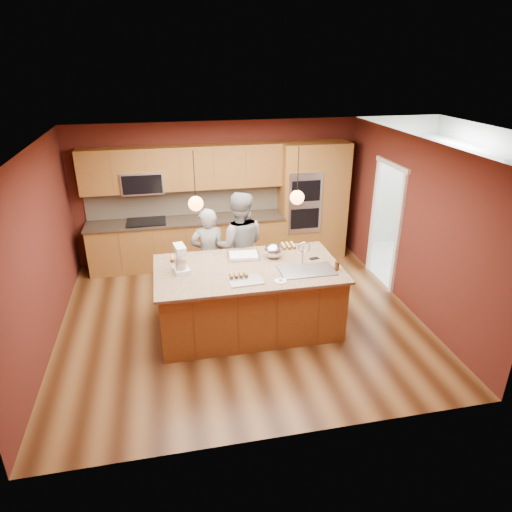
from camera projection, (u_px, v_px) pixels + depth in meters
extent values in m
plane|color=#3F210F|center=(241.00, 318.00, 7.21)|extent=(5.50, 5.50, 0.00)
plane|color=white|center=(238.00, 145.00, 6.11)|extent=(5.50, 5.50, 0.00)
plane|color=#4E1C14|center=(218.00, 192.00, 8.90)|extent=(5.50, 0.00, 5.50)
plane|color=#4E1C14|center=(283.00, 332.00, 4.43)|extent=(5.50, 0.00, 5.50)
plane|color=#4E1C14|center=(39.00, 254.00, 6.15)|extent=(0.00, 5.00, 5.00)
plane|color=#4E1C14|center=(412.00, 226.00, 7.17)|extent=(0.00, 5.00, 5.00)
cube|color=brown|center=(188.00, 243.00, 8.88)|extent=(3.70, 0.60, 0.90)
cube|color=#2F261D|center=(187.00, 221.00, 8.68)|extent=(3.74, 0.64, 0.04)
cube|color=#C2B091|center=(185.00, 201.00, 8.82)|extent=(3.70, 0.03, 0.56)
cube|color=brown|center=(183.00, 168.00, 8.39)|extent=(3.70, 0.36, 0.80)
cube|color=black|center=(146.00, 222.00, 8.52)|extent=(0.72, 0.52, 0.03)
cube|color=#BABCC3|center=(142.00, 182.00, 8.33)|extent=(0.76, 0.40, 0.40)
cube|color=brown|center=(300.00, 201.00, 9.01)|extent=(0.80, 0.60, 2.30)
cube|color=#BABCC3|center=(305.00, 203.00, 8.72)|extent=(0.66, 0.04, 1.20)
cube|color=brown|center=(332.00, 199.00, 9.13)|extent=(0.50, 0.60, 2.30)
plane|color=beige|center=(413.00, 266.00, 8.96)|extent=(2.60, 2.60, 0.00)
plane|color=beige|center=(467.00, 197.00, 8.58)|extent=(0.00, 2.70, 2.70)
cube|color=white|center=(463.00, 166.00, 8.30)|extent=(0.35, 2.40, 0.75)
cylinder|color=black|center=(194.00, 178.00, 5.92)|extent=(0.01, 0.01, 0.70)
sphere|color=#FF8440|center=(196.00, 204.00, 6.06)|extent=(0.20, 0.20, 0.20)
cylinder|color=black|center=(298.00, 173.00, 6.18)|extent=(0.01, 0.01, 0.70)
sphere|color=#FF8440|center=(297.00, 197.00, 6.32)|extent=(0.20, 0.20, 0.20)
cube|color=brown|center=(248.00, 299.00, 6.81)|extent=(2.59, 1.40, 0.95)
cube|color=tan|center=(248.00, 269.00, 6.61)|extent=(2.69, 1.50, 0.04)
cube|color=#BABCC3|center=(307.00, 276.00, 6.55)|extent=(0.78, 0.45, 0.18)
imported|color=black|center=(208.00, 255.00, 7.49)|extent=(0.59, 0.40, 1.60)
imported|color=slate|center=(239.00, 246.00, 7.54)|extent=(0.99, 0.83, 1.83)
cube|color=white|center=(181.00, 270.00, 6.46)|extent=(0.26, 0.31, 0.06)
cube|color=white|center=(180.00, 256.00, 6.50)|extent=(0.12, 0.10, 0.27)
cube|color=white|center=(180.00, 249.00, 6.36)|extent=(0.18, 0.29, 0.10)
cylinder|color=silver|center=(181.00, 266.00, 6.40)|extent=(0.16, 0.16, 0.15)
cube|color=silver|center=(243.00, 256.00, 6.94)|extent=(0.52, 0.40, 0.03)
cube|color=white|center=(243.00, 255.00, 6.93)|extent=(0.45, 0.33, 0.02)
cube|color=#BABCC3|center=(245.00, 280.00, 6.21)|extent=(0.47, 0.35, 0.02)
ellipsoid|color=silver|center=(273.00, 251.00, 6.89)|extent=(0.27, 0.27, 0.23)
cylinder|color=white|center=(280.00, 281.00, 6.20)|extent=(0.17, 0.17, 0.01)
cylinder|color=#3E210B|center=(337.00, 266.00, 6.50)|extent=(0.07, 0.07, 0.13)
cube|color=black|center=(314.00, 258.00, 6.89)|extent=(0.15, 0.10, 0.01)
cube|color=white|center=(451.00, 244.00, 8.61)|extent=(0.70, 0.72, 1.07)
cube|color=white|center=(430.00, 235.00, 9.26)|extent=(0.58, 0.60, 0.91)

